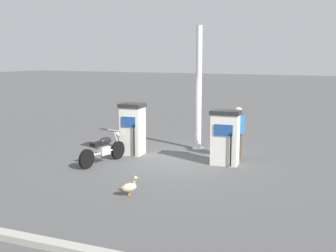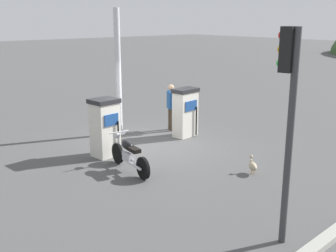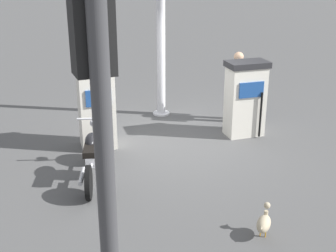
% 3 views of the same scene
% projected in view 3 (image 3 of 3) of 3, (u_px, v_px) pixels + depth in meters
% --- Properties ---
extents(ground_plane, '(120.00, 120.00, 0.00)m').
position_uv_depth(ground_plane, '(174.00, 142.00, 9.41)').
color(ground_plane, '#4C4C4C').
extents(fuel_pump_near, '(0.70, 0.79, 1.65)m').
position_uv_depth(fuel_pump_near, '(97.00, 107.00, 8.91)').
color(fuel_pump_near, silver).
rests_on(fuel_pump_near, ground).
extents(fuel_pump_far, '(0.60, 0.89, 1.60)m').
position_uv_depth(fuel_pump_far, '(245.00, 98.00, 9.50)').
color(fuel_pump_far, silver).
rests_on(fuel_pump_far, ground).
extents(motorcycle_near_pump, '(1.93, 0.61, 0.92)m').
position_uv_depth(motorcycle_near_pump, '(92.00, 155.00, 7.74)').
color(motorcycle_near_pump, black).
rests_on(motorcycle_near_pump, ground).
extents(attendant_person, '(0.56, 0.33, 1.61)m').
position_uv_depth(attendant_person, '(237.00, 82.00, 10.28)').
color(attendant_person, '#473828').
rests_on(attendant_person, ground).
extents(wandering_duck, '(0.42, 0.36, 0.45)m').
position_uv_depth(wandering_duck, '(264.00, 223.00, 6.19)').
color(wandering_duck, tan).
rests_on(wandering_duck, ground).
extents(roadside_traffic_light, '(0.39, 0.27, 3.70)m').
position_uv_depth(roadside_traffic_light, '(101.00, 147.00, 2.82)').
color(roadside_traffic_light, '#38383A').
rests_on(roadside_traffic_light, ground).
extents(canopy_support_pole, '(0.40, 0.40, 4.13)m').
position_uv_depth(canopy_support_pole, '(161.00, 32.00, 10.32)').
color(canopy_support_pole, silver).
rests_on(canopy_support_pole, ground).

